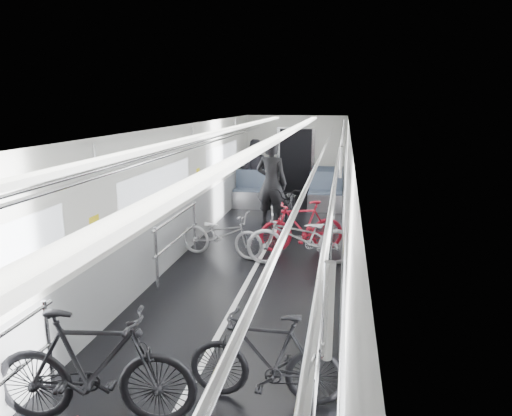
{
  "coord_description": "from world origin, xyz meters",
  "views": [
    {
      "loc": [
        1.43,
        -6.8,
        2.83
      ],
      "look_at": [
        0.0,
        0.61,
        1.05
      ],
      "focal_mm": 32.0,
      "sensor_mm": 36.0,
      "label": 1
    }
  ],
  "objects_px": {
    "bike_right_near": "(267,358)",
    "person_standing": "(271,183)",
    "bike_left_mid": "(94,368)",
    "bike_left_far": "(222,234)",
    "bike_aisle": "(289,206)",
    "person_seated": "(254,170)",
    "bike_right_mid": "(301,237)",
    "bike_right_far": "(302,226)"
  },
  "relations": [
    {
      "from": "bike_right_near",
      "to": "person_standing",
      "type": "bearing_deg",
      "value": -172.5
    },
    {
      "from": "bike_left_mid",
      "to": "bike_left_far",
      "type": "bearing_deg",
      "value": -7.46
    },
    {
      "from": "bike_aisle",
      "to": "person_seated",
      "type": "xyz_separation_m",
      "value": [
        -1.36,
        2.83,
        0.38
      ]
    },
    {
      "from": "bike_aisle",
      "to": "person_seated",
      "type": "height_order",
      "value": "person_seated"
    },
    {
      "from": "bike_left_far",
      "to": "person_standing",
      "type": "xyz_separation_m",
      "value": [
        0.56,
        2.29,
        0.57
      ]
    },
    {
      "from": "bike_right_mid",
      "to": "person_seated",
      "type": "height_order",
      "value": "person_seated"
    },
    {
      "from": "bike_right_near",
      "to": "person_standing",
      "type": "xyz_separation_m",
      "value": [
        -0.95,
        6.26,
        0.54
      ]
    },
    {
      "from": "bike_right_near",
      "to": "bike_aisle",
      "type": "bearing_deg",
      "value": -176.27
    },
    {
      "from": "bike_right_mid",
      "to": "bike_right_far",
      "type": "distance_m",
      "value": 0.73
    },
    {
      "from": "bike_right_near",
      "to": "person_standing",
      "type": "relative_size",
      "value": 0.76
    },
    {
      "from": "bike_left_mid",
      "to": "bike_aisle",
      "type": "distance_m",
      "value": 6.81
    },
    {
      "from": "bike_right_mid",
      "to": "bike_aisle",
      "type": "xyz_separation_m",
      "value": [
        -0.49,
        2.34,
        -0.0
      ]
    },
    {
      "from": "bike_left_mid",
      "to": "bike_aisle",
      "type": "relative_size",
      "value": 0.96
    },
    {
      "from": "person_standing",
      "to": "person_seated",
      "type": "height_order",
      "value": "person_standing"
    },
    {
      "from": "bike_right_near",
      "to": "bike_left_mid",
      "type": "bearing_deg",
      "value": -68.88
    },
    {
      "from": "bike_left_mid",
      "to": "bike_right_mid",
      "type": "distance_m",
      "value": 4.62
    },
    {
      "from": "bike_left_mid",
      "to": "person_standing",
      "type": "bearing_deg",
      "value": -12.45
    },
    {
      "from": "bike_left_far",
      "to": "person_seated",
      "type": "bearing_deg",
      "value": 13.25
    },
    {
      "from": "bike_left_mid",
      "to": "bike_right_near",
      "type": "relative_size",
      "value": 1.2
    },
    {
      "from": "bike_left_mid",
      "to": "bike_right_far",
      "type": "xyz_separation_m",
      "value": [
        1.35,
        5.14,
        -0.05
      ]
    },
    {
      "from": "bike_right_mid",
      "to": "person_standing",
      "type": "distance_m",
      "value": 2.66
    },
    {
      "from": "bike_right_mid",
      "to": "bike_aisle",
      "type": "distance_m",
      "value": 2.39
    },
    {
      "from": "person_standing",
      "to": "bike_left_far",
      "type": "bearing_deg",
      "value": 88.36
    },
    {
      "from": "bike_left_mid",
      "to": "bike_aisle",
      "type": "xyz_separation_m",
      "value": [
        0.91,
        6.75,
        -0.05
      ]
    },
    {
      "from": "bike_right_far",
      "to": "person_standing",
      "type": "relative_size",
      "value": 0.82
    },
    {
      "from": "bike_right_mid",
      "to": "bike_right_far",
      "type": "xyz_separation_m",
      "value": [
        -0.05,
        0.73,
        -0.01
      ]
    },
    {
      "from": "bike_left_far",
      "to": "bike_aisle",
      "type": "distance_m",
      "value": 2.4
    },
    {
      "from": "bike_right_near",
      "to": "bike_right_mid",
      "type": "bearing_deg",
      "value": 179.45
    },
    {
      "from": "bike_left_far",
      "to": "bike_right_far",
      "type": "relative_size",
      "value": 0.99
    },
    {
      "from": "bike_left_mid",
      "to": "bike_right_mid",
      "type": "relative_size",
      "value": 0.96
    },
    {
      "from": "bike_left_mid",
      "to": "bike_right_far",
      "type": "bearing_deg",
      "value": -23.07
    },
    {
      "from": "bike_aisle",
      "to": "bike_left_far",
      "type": "bearing_deg",
      "value": -113.79
    },
    {
      "from": "bike_right_far",
      "to": "person_standing",
      "type": "bearing_deg",
      "value": -172.83
    },
    {
      "from": "bike_left_mid",
      "to": "bike_right_far",
      "type": "distance_m",
      "value": 5.31
    },
    {
      "from": "bike_aisle",
      "to": "bike_right_far",
      "type": "bearing_deg",
      "value": -74.49
    },
    {
      "from": "bike_right_near",
      "to": "bike_aisle",
      "type": "relative_size",
      "value": 0.8
    },
    {
      "from": "bike_left_far",
      "to": "bike_right_mid",
      "type": "distance_m",
      "value": 1.48
    },
    {
      "from": "bike_aisle",
      "to": "bike_right_mid",
      "type": "bearing_deg",
      "value": -77.8
    },
    {
      "from": "bike_left_far",
      "to": "bike_right_near",
      "type": "relative_size",
      "value": 1.06
    },
    {
      "from": "bike_right_far",
      "to": "bike_left_mid",
      "type": "bearing_deg",
      "value": -34.13
    },
    {
      "from": "bike_right_far",
      "to": "person_seated",
      "type": "xyz_separation_m",
      "value": [
        -1.8,
        4.44,
        0.39
      ]
    },
    {
      "from": "bike_right_mid",
      "to": "bike_left_mid",
      "type": "bearing_deg",
      "value": -27.65
    }
  ]
}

